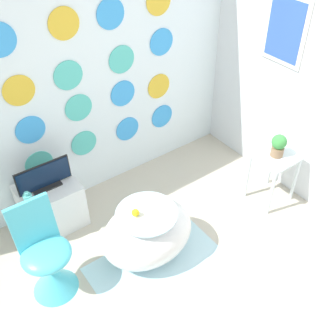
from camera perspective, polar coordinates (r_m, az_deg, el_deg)
The scene contains 12 objects.
ground_plane at distance 3.20m, azimuth 5.38°, elevation -21.23°, with size 12.00×12.00×0.00m, color #BCB29E.
wall_back_dotted at distance 3.49m, azimuth -14.19°, elevation 13.19°, with size 4.35×0.05×2.60m.
wall_right at distance 3.78m, azimuth 17.33°, elevation 14.79°, with size 0.06×2.85×2.60m.
rug at distance 3.49m, azimuth -1.89°, elevation -13.44°, with size 1.12×0.64×0.01m.
bathtub at distance 3.36m, azimuth -3.00°, elevation -9.34°, with size 0.81×0.62×0.51m.
rubber_duck at distance 3.12m, azimuth -4.73°, elevation -6.45°, with size 0.06×0.07×0.07m.
chair at distance 3.26m, azimuth -16.82°, elevation -13.46°, with size 0.38×0.38×0.84m.
tv_cabinet at distance 3.77m, azimuth -16.53°, elevation -5.22°, with size 0.52×0.43×0.46m.
tv at distance 3.55m, azimuth -17.54°, elevation -1.34°, with size 0.48×0.12×0.25m.
vase at distance 3.41m, azimuth -19.53°, elevation -4.55°, with size 0.07×0.07×0.17m.
side_table at distance 3.87m, azimuth 15.15°, elevation 0.44°, with size 0.39×0.36×0.54m.
potted_plant_left at distance 3.73m, azimuth 15.75°, elevation 3.23°, with size 0.14×0.14×0.22m.
Camera 1 is at (-1.14, -1.07, 2.79)m, focal length 42.00 mm.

